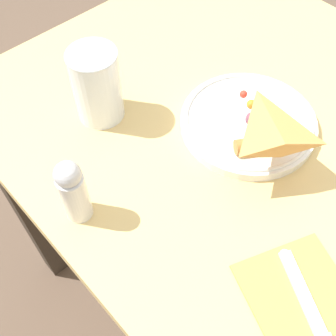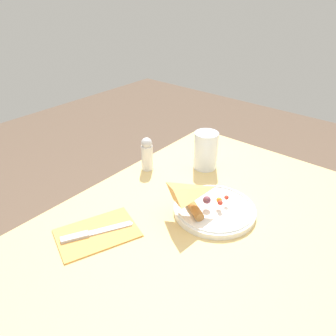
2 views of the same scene
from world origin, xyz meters
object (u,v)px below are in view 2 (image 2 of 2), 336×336
Objects in this scene: dining_table at (196,268)px; plate_pizza at (214,208)px; milk_glass at (206,152)px; salt_shaker at (147,154)px; butter_knife at (94,232)px; napkin_folded at (97,233)px.

plate_pizza reaches higher than dining_table.
milk_glass is at bearing 39.85° from plate_pizza.
dining_table is 4.85× the size of plate_pizza.
dining_table is 0.39m from salt_shaker.
dining_table is 6.40× the size of butter_knife.
dining_table is 4.69× the size of napkin_folded.
milk_glass reaches higher than butter_knife.
dining_table is 0.17m from plate_pizza.
butter_knife is at bearing 151.81° from napkin_folded.
dining_table is at bearing -116.02° from salt_shaker.
salt_shaker reaches higher than butter_knife.
salt_shaker is (0.32, 0.12, 0.05)m from butter_knife.
milk_glass reaches higher than napkin_folded.
salt_shaker is (0.15, 0.31, 0.18)m from dining_table.
dining_table is 0.28m from napkin_folded.
dining_table is at bearing -21.49° from butter_knife.
plate_pizza reaches higher than napkin_folded.
dining_table is 8.55× the size of milk_glass.
napkin_folded is 2.03× the size of salt_shaker.
plate_pizza is 1.76× the size of milk_glass.
butter_knife is at bearing 145.80° from plate_pizza.
plate_pizza is at bearing -100.74° from salt_shaker.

